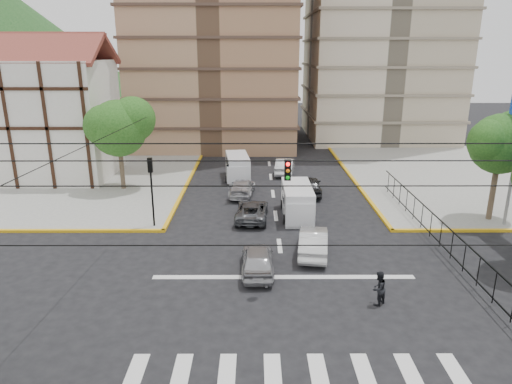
{
  "coord_description": "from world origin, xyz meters",
  "views": [
    {
      "loc": [
        -1.42,
        -19.15,
        10.76
      ],
      "look_at": [
        -1.37,
        2.59,
        4.0
      ],
      "focal_mm": 32.0,
      "sensor_mm": 36.0,
      "label": 1
    }
  ],
  "objects_px": {
    "car_silver_front_left": "(258,259)",
    "car_white_front_right": "(313,242)",
    "pedestrian_crosswalk": "(379,288)",
    "traffic_light_nw": "(151,181)",
    "van_left_lane": "(238,168)",
    "van_right_lane": "(297,203)"
  },
  "relations": [
    {
      "from": "car_silver_front_left",
      "to": "car_white_front_right",
      "type": "bearing_deg",
      "value": -145.19
    },
    {
      "from": "car_white_front_right",
      "to": "pedestrian_crosswalk",
      "type": "bearing_deg",
      "value": 120.59
    },
    {
      "from": "traffic_light_nw",
      "to": "van_left_lane",
      "type": "xyz_separation_m",
      "value": [
        4.87,
        11.48,
        -2.1
      ]
    },
    {
      "from": "van_right_lane",
      "to": "pedestrian_crosswalk",
      "type": "bearing_deg",
      "value": -77.1
    },
    {
      "from": "pedestrian_crosswalk",
      "to": "traffic_light_nw",
      "type": "bearing_deg",
      "value": -78.85
    },
    {
      "from": "car_silver_front_left",
      "to": "van_right_lane",
      "type": "bearing_deg",
      "value": -109.47
    },
    {
      "from": "car_silver_front_left",
      "to": "pedestrian_crosswalk",
      "type": "relative_size",
      "value": 2.57
    },
    {
      "from": "car_silver_front_left",
      "to": "pedestrian_crosswalk",
      "type": "distance_m",
      "value": 6.15
    },
    {
      "from": "car_silver_front_left",
      "to": "car_white_front_right",
      "type": "relative_size",
      "value": 0.94
    },
    {
      "from": "traffic_light_nw",
      "to": "car_silver_front_left",
      "type": "relative_size",
      "value": 1.08
    },
    {
      "from": "car_silver_front_left",
      "to": "pedestrian_crosswalk",
      "type": "height_order",
      "value": "pedestrian_crosswalk"
    },
    {
      "from": "traffic_light_nw",
      "to": "car_silver_front_left",
      "type": "distance_m",
      "value": 9.18
    },
    {
      "from": "traffic_light_nw",
      "to": "pedestrian_crosswalk",
      "type": "relative_size",
      "value": 2.78
    },
    {
      "from": "traffic_light_nw",
      "to": "van_left_lane",
      "type": "bearing_deg",
      "value": 67.03
    },
    {
      "from": "traffic_light_nw",
      "to": "car_white_front_right",
      "type": "bearing_deg",
      "value": -21.77
    },
    {
      "from": "van_right_lane",
      "to": "van_left_lane",
      "type": "distance_m",
      "value": 10.56
    },
    {
      "from": "traffic_light_nw",
      "to": "van_left_lane",
      "type": "height_order",
      "value": "traffic_light_nw"
    },
    {
      "from": "traffic_light_nw",
      "to": "car_silver_front_left",
      "type": "bearing_deg",
      "value": -42.72
    },
    {
      "from": "car_white_front_right",
      "to": "pedestrian_crosswalk",
      "type": "xyz_separation_m",
      "value": [
        2.21,
        -5.31,
        0.08
      ]
    },
    {
      "from": "van_right_lane",
      "to": "car_silver_front_left",
      "type": "distance_m",
      "value": 8.33
    },
    {
      "from": "car_white_front_right",
      "to": "pedestrian_crosswalk",
      "type": "distance_m",
      "value": 5.75
    },
    {
      "from": "van_right_lane",
      "to": "pedestrian_crosswalk",
      "type": "relative_size",
      "value": 3.0
    }
  ]
}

